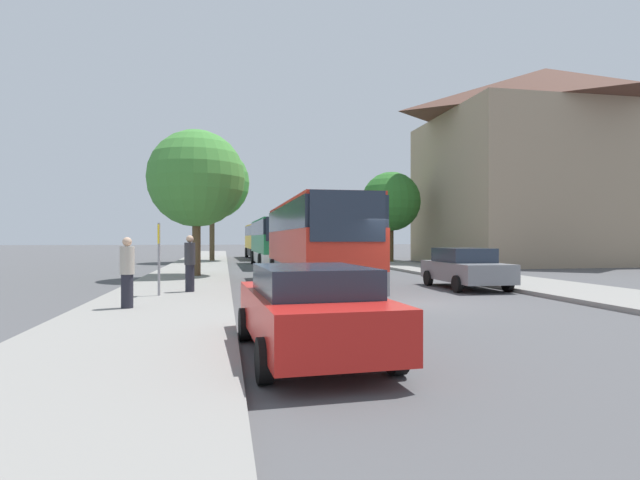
{
  "coord_description": "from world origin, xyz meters",
  "views": [
    {
      "loc": [
        -5.24,
        -13.83,
        1.93
      ],
      "look_at": [
        -0.03,
        13.22,
        1.86
      ],
      "focal_mm": 28.0,
      "sensor_mm": 36.0,
      "label": 1
    }
  ],
  "objects_px": {
    "tree_right_near": "(391,202)",
    "bus_front": "(313,243)",
    "bus_rear": "(263,240)",
    "tree_left_far": "(212,183)",
    "tree_left_near": "(196,179)",
    "bus_stop_sign": "(159,250)",
    "parked_car_left_curb": "(310,308)",
    "pedestrian_waiting_far": "(127,272)",
    "pedestrian_waiting_near": "(190,263)",
    "bus_middle": "(275,241)",
    "parked_car_right_near": "(465,268)"
  },
  "relations": [
    {
      "from": "tree_right_near",
      "to": "bus_front",
      "type": "bearing_deg",
      "value": -117.79
    },
    {
      "from": "bus_rear",
      "to": "tree_left_far",
      "type": "distance_m",
      "value": 9.62
    },
    {
      "from": "tree_left_near",
      "to": "tree_left_far",
      "type": "xyz_separation_m",
      "value": [
        0.35,
        16.6,
        1.66
      ]
    },
    {
      "from": "tree_left_near",
      "to": "tree_right_near",
      "type": "bearing_deg",
      "value": 41.18
    },
    {
      "from": "bus_stop_sign",
      "to": "tree_left_far",
      "type": "xyz_separation_m",
      "value": [
        1.05,
        25.08,
        4.92
      ]
    },
    {
      "from": "bus_rear",
      "to": "parked_car_left_curb",
      "type": "relative_size",
      "value": 2.42
    },
    {
      "from": "bus_rear",
      "to": "tree_left_near",
      "type": "height_order",
      "value": "tree_left_near"
    },
    {
      "from": "pedestrian_waiting_far",
      "to": "tree_left_near",
      "type": "height_order",
      "value": "tree_left_near"
    },
    {
      "from": "pedestrian_waiting_near",
      "to": "bus_middle",
      "type": "bearing_deg",
      "value": -153.67
    },
    {
      "from": "bus_front",
      "to": "bus_middle",
      "type": "bearing_deg",
      "value": 90.01
    },
    {
      "from": "bus_stop_sign",
      "to": "pedestrian_waiting_far",
      "type": "distance_m",
      "value": 2.87
    },
    {
      "from": "pedestrian_waiting_near",
      "to": "pedestrian_waiting_far",
      "type": "height_order",
      "value": "pedestrian_waiting_near"
    },
    {
      "from": "bus_stop_sign",
      "to": "pedestrian_waiting_far",
      "type": "relative_size",
      "value": 1.25
    },
    {
      "from": "bus_rear",
      "to": "tree_right_near",
      "type": "distance_m",
      "value": 14.81
    },
    {
      "from": "tree_left_far",
      "to": "tree_right_near",
      "type": "distance_m",
      "value": 14.5
    },
    {
      "from": "pedestrian_waiting_near",
      "to": "parked_car_left_curb",
      "type": "bearing_deg",
      "value": 56.37
    },
    {
      "from": "bus_middle",
      "to": "pedestrian_waiting_near",
      "type": "bearing_deg",
      "value": -105.5
    },
    {
      "from": "bus_middle",
      "to": "tree_right_near",
      "type": "xyz_separation_m",
      "value": [
        9.29,
        2.12,
        3.09
      ]
    },
    {
      "from": "bus_middle",
      "to": "bus_rear",
      "type": "distance_m",
      "value": 13.36
    },
    {
      "from": "bus_rear",
      "to": "pedestrian_waiting_far",
      "type": "distance_m",
      "value": 35.4
    },
    {
      "from": "bus_rear",
      "to": "pedestrian_waiting_far",
      "type": "height_order",
      "value": "bus_rear"
    },
    {
      "from": "bus_front",
      "to": "parked_car_right_near",
      "type": "distance_m",
      "value": 6.01
    },
    {
      "from": "tree_right_near",
      "to": "bus_middle",
      "type": "bearing_deg",
      "value": -167.12
    },
    {
      "from": "bus_rear",
      "to": "tree_left_near",
      "type": "distance_m",
      "value": 24.3
    },
    {
      "from": "bus_rear",
      "to": "tree_left_near",
      "type": "relative_size",
      "value": 1.62
    },
    {
      "from": "bus_rear",
      "to": "tree_left_far",
      "type": "xyz_separation_m",
      "value": [
        -4.62,
        -6.99,
        4.72
      ]
    },
    {
      "from": "bus_rear",
      "to": "parked_car_right_near",
      "type": "xyz_separation_m",
      "value": [
        5.55,
        -30.42,
        -0.96
      ]
    },
    {
      "from": "bus_rear",
      "to": "tree_right_near",
      "type": "xyz_separation_m",
      "value": [
        9.15,
        -11.23,
        3.06
      ]
    },
    {
      "from": "bus_rear",
      "to": "pedestrian_waiting_near",
      "type": "distance_m",
      "value": 31.46
    },
    {
      "from": "pedestrian_waiting_far",
      "to": "tree_left_far",
      "type": "xyz_separation_m",
      "value": [
        1.49,
        27.87,
        5.42
      ]
    },
    {
      "from": "bus_middle",
      "to": "bus_stop_sign",
      "type": "relative_size",
      "value": 4.84
    },
    {
      "from": "pedestrian_waiting_near",
      "to": "tree_right_near",
      "type": "distance_m",
      "value": 24.55
    },
    {
      "from": "bus_front",
      "to": "bus_middle",
      "type": "xyz_separation_m",
      "value": [
        0.07,
        15.64,
        -0.03
      ]
    },
    {
      "from": "bus_front",
      "to": "parked_car_right_near",
      "type": "height_order",
      "value": "bus_front"
    },
    {
      "from": "bus_stop_sign",
      "to": "tree_left_far",
      "type": "bearing_deg",
      "value": 87.61
    },
    {
      "from": "tree_left_near",
      "to": "tree_right_near",
      "type": "distance_m",
      "value": 18.77
    },
    {
      "from": "bus_rear",
      "to": "tree_left_near",
      "type": "bearing_deg",
      "value": -103.8
    },
    {
      "from": "bus_middle",
      "to": "pedestrian_waiting_near",
      "type": "relative_size",
      "value": 5.82
    },
    {
      "from": "parked_car_left_curb",
      "to": "bus_rear",
      "type": "bearing_deg",
      "value": 83.91
    },
    {
      "from": "bus_front",
      "to": "parked_car_left_curb",
      "type": "xyz_separation_m",
      "value": [
        -2.06,
        -11.29,
        -0.99
      ]
    },
    {
      "from": "parked_car_left_curb",
      "to": "tree_left_near",
      "type": "height_order",
      "value": "tree_left_near"
    },
    {
      "from": "bus_stop_sign",
      "to": "pedestrian_waiting_far",
      "type": "height_order",
      "value": "bus_stop_sign"
    },
    {
      "from": "pedestrian_waiting_near",
      "to": "bus_stop_sign",
      "type": "bearing_deg",
      "value": -0.61
    },
    {
      "from": "parked_car_left_curb",
      "to": "parked_car_right_near",
      "type": "xyz_separation_m",
      "value": [
        7.81,
        9.86,
        0.02
      ]
    },
    {
      "from": "bus_front",
      "to": "pedestrian_waiting_near",
      "type": "relative_size",
      "value": 6.18
    },
    {
      "from": "bus_front",
      "to": "tree_left_far",
      "type": "bearing_deg",
      "value": 101.59
    },
    {
      "from": "pedestrian_waiting_near",
      "to": "tree_left_near",
      "type": "xyz_separation_m",
      "value": [
        -0.18,
        7.5,
        3.71
      ]
    },
    {
      "from": "parked_car_right_near",
      "to": "pedestrian_waiting_near",
      "type": "distance_m",
      "value": 10.36
    },
    {
      "from": "parked_car_right_near",
      "to": "bus_stop_sign",
      "type": "height_order",
      "value": "bus_stop_sign"
    },
    {
      "from": "bus_stop_sign",
      "to": "bus_rear",
      "type": "bearing_deg",
      "value": 79.98
    }
  ]
}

